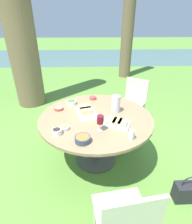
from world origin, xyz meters
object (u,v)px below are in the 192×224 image
at_px(dining_table, 96,122).
at_px(chair_near_left, 126,218).
at_px(water_pitcher, 116,104).
at_px(handbag, 187,192).
at_px(chair_near_right, 134,99).
at_px(wine_glass, 100,120).

bearing_deg(dining_table, chair_near_left, -81.68).
bearing_deg(dining_table, water_pitcher, 22.58).
bearing_deg(water_pitcher, handbag, -48.04).
height_order(chair_near_right, handbag, chair_near_right).
bearing_deg(wine_glass, chair_near_left, -80.61).
height_order(chair_near_left, handbag, chair_near_left).
bearing_deg(chair_near_right, wine_glass, -117.90).
xyz_separation_m(dining_table, wine_glass, (0.03, -0.34, 0.24)).
height_order(chair_near_right, water_pitcher, water_pitcher).
height_order(chair_near_right, wine_glass, wine_glass).
xyz_separation_m(chair_near_left, chair_near_right, (0.59, 2.27, 0.00)).
height_order(water_pitcher, wine_glass, water_pitcher).
bearing_deg(chair_near_left, wine_glass, 99.39).
xyz_separation_m(water_pitcher, wine_glass, (-0.24, -0.45, 0.02)).
bearing_deg(water_pitcher, chair_near_right, 62.14).
xyz_separation_m(dining_table, handbag, (1.02, -0.72, -0.52)).
relative_size(chair_near_left, chair_near_right, 1.00).
bearing_deg(water_pitcher, dining_table, -157.42).
height_order(dining_table, chair_near_right, chair_near_right).
bearing_deg(chair_near_left, dining_table, 98.32).
xyz_separation_m(wine_glass, handbag, (0.99, -0.38, -0.76)).
bearing_deg(dining_table, chair_near_right, 53.78).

